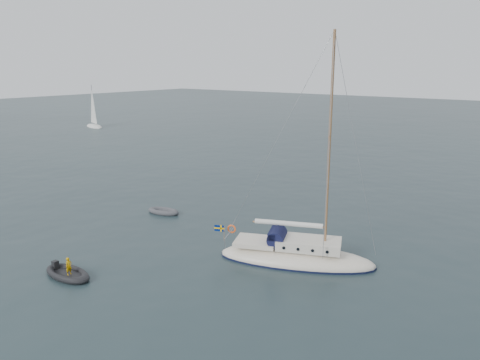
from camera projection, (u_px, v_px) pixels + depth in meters
The scene contains 5 objects.
ground at pixel (248, 249), 30.23m from camera, with size 300.00×300.00×0.00m, color black.
sailboat at pixel (297, 245), 28.00m from camera, with size 9.85×2.95×14.03m.
dinghy at pixel (164, 211), 37.41m from camera, with size 2.77×1.25×0.40m.
rib at pixel (67, 273), 26.26m from camera, with size 3.37×1.53×1.20m.
distant_yacht_a at pixel (93, 108), 88.37m from camera, with size 6.36×3.39×8.43m.
Camera 1 is at (16.63, -22.87, 11.58)m, focal length 35.00 mm.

